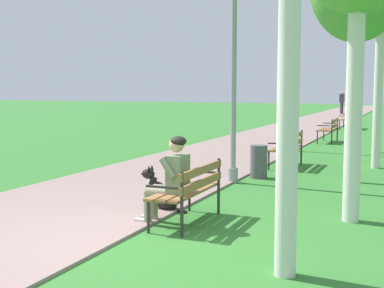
# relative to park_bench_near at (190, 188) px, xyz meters

# --- Properties ---
(ground_plane) EXTENTS (120.00, 120.00, 0.00)m
(ground_plane) POSITION_rel_park_bench_near_xyz_m (-0.30, -1.33, -0.51)
(ground_plane) COLOR #33752D
(paved_path) EXTENTS (3.50, 60.00, 0.04)m
(paved_path) POSITION_rel_park_bench_near_xyz_m (-2.17, 22.67, -0.49)
(paved_path) COLOR gray
(paved_path) RESTS_ON ground
(park_bench_near) EXTENTS (0.55, 1.50, 0.85)m
(park_bench_near) POSITION_rel_park_bench_near_xyz_m (0.00, 0.00, 0.00)
(park_bench_near) COLOR olive
(park_bench_near) RESTS_ON ground
(park_bench_mid) EXTENTS (0.55, 1.50, 0.85)m
(park_bench_mid) POSITION_rel_park_bench_near_xyz_m (0.08, 5.91, 0.00)
(park_bench_mid) COLOR olive
(park_bench_mid) RESTS_ON ground
(park_bench_far) EXTENTS (0.55, 1.50, 0.85)m
(park_bench_far) POSITION_rel_park_bench_near_xyz_m (0.13, 12.24, 0.00)
(park_bench_far) COLOR olive
(park_bench_far) RESTS_ON ground
(park_bench_furthest) EXTENTS (0.55, 1.50, 0.85)m
(park_bench_furthest) POSITION_rel_park_bench_near_xyz_m (0.01, 18.90, 0.00)
(park_bench_furthest) COLOR olive
(park_bench_furthest) RESTS_ON ground
(person_seated_on_near_bench) EXTENTS (0.74, 0.49, 1.25)m
(person_seated_on_near_bench) POSITION_rel_park_bench_near_xyz_m (-0.21, -0.19, 0.17)
(person_seated_on_near_bench) COLOR gray
(person_seated_on_near_bench) RESTS_ON ground
(dog_black) EXTENTS (0.83, 0.31, 0.71)m
(dog_black) POSITION_rel_park_bench_near_xyz_m (-0.72, 0.56, -0.25)
(dog_black) COLOR black
(dog_black) RESTS_ON ground
(lamp_post_near) EXTENTS (0.24, 0.24, 4.03)m
(lamp_post_near) POSITION_rel_park_bench_near_xyz_m (-0.47, 3.33, 1.58)
(lamp_post_near) COLOR gray
(lamp_post_near) RESTS_ON ground
(lamp_post_mid) EXTENTS (0.24, 0.24, 4.64)m
(lamp_post_mid) POSITION_rel_park_bench_near_xyz_m (-0.47, 9.17, 1.89)
(lamp_post_mid) COLOR gray
(lamp_post_mid) RESTS_ON ground
(litter_bin) EXTENTS (0.36, 0.36, 0.70)m
(litter_bin) POSITION_rel_park_bench_near_xyz_m (-0.14, 4.08, -0.16)
(litter_bin) COLOR #515156
(litter_bin) RESTS_ON ground
(pedestrian_distant) EXTENTS (0.32, 0.22, 1.65)m
(pedestrian_distant) POSITION_rel_park_bench_near_xyz_m (-1.98, 32.50, 0.33)
(pedestrian_distant) COLOR #383842
(pedestrian_distant) RESTS_ON ground
(pedestrian_further_distant) EXTENTS (0.32, 0.22, 1.65)m
(pedestrian_further_distant) POSITION_rel_park_bench_near_xyz_m (-2.28, 34.67, 0.33)
(pedestrian_further_distant) COLOR #383842
(pedestrian_further_distant) RESTS_ON ground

